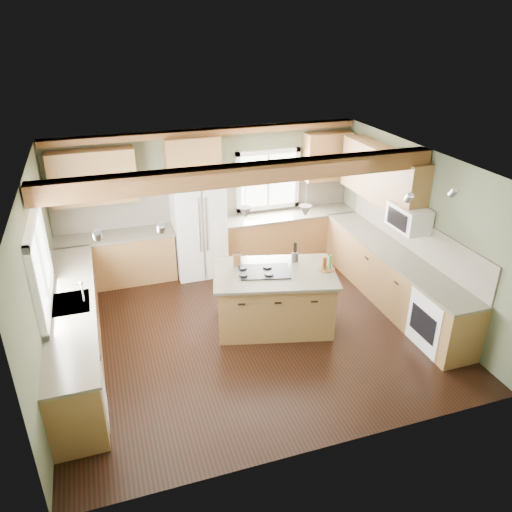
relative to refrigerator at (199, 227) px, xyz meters
name	(u,v)px	position (x,y,z in m)	size (l,w,h in m)	color
floor	(250,329)	(0.30, -2.12, -0.90)	(5.60, 5.60, 0.00)	black
ceiling	(249,165)	(0.30, -2.12, 1.70)	(5.60, 5.60, 0.00)	silver
wall_back	(209,198)	(0.30, 0.38, 0.40)	(5.60, 5.60, 0.00)	#52573E
wall_left	(40,283)	(-2.50, -2.12, 0.40)	(5.00, 5.00, 0.00)	#52573E
wall_right	(417,230)	(3.10, -2.12, 0.40)	(5.00, 5.00, 0.00)	#52573E
ceiling_beam	(248,174)	(0.30, -2.10, 1.57)	(5.55, 0.26, 0.26)	brown
soffit_trim	(207,132)	(0.30, 0.28, 1.64)	(5.55, 0.20, 0.10)	brown
backsplash_back	(209,203)	(0.30, 0.36, 0.31)	(5.58, 0.03, 0.58)	brown
backsplash_right	(413,234)	(3.08, -2.07, 0.31)	(0.03, 3.70, 0.58)	brown
base_cab_back_left	(117,260)	(-1.49, 0.08, -0.46)	(2.02, 0.60, 0.88)	brown
counter_back_left	(114,236)	(-1.49, 0.08, 0.00)	(2.06, 0.64, 0.04)	#453F32
base_cab_back_right	(288,236)	(1.79, 0.08, -0.46)	(2.62, 0.60, 0.88)	brown
counter_back_right	(289,215)	(1.79, 0.08, 0.00)	(2.66, 0.64, 0.04)	#453F32
base_cab_left	(76,333)	(-2.20, -2.07, -0.46)	(0.60, 3.70, 0.88)	brown
counter_left	(70,304)	(-2.20, -2.07, 0.00)	(0.64, 3.74, 0.04)	#453F32
base_cab_right	(392,278)	(2.80, -2.07, -0.46)	(0.60, 3.70, 0.88)	brown
counter_right	(396,253)	(2.80, -2.07, 0.00)	(0.64, 3.74, 0.04)	#453F32
upper_cab_back_left	(93,177)	(-1.69, 0.21, 1.05)	(1.40, 0.35, 0.90)	brown
upper_cab_over_fridge	(192,157)	(0.00, 0.21, 1.25)	(0.96, 0.35, 0.70)	brown
upper_cab_right	(382,175)	(2.92, -1.22, 1.05)	(0.35, 2.20, 0.90)	brown
upper_cab_back_corner	(327,156)	(2.60, 0.21, 1.05)	(0.90, 0.35, 0.90)	brown
window_left	(39,264)	(-2.48, -2.07, 0.65)	(0.04, 1.60, 1.05)	white
window_back	(268,180)	(1.45, 0.36, 0.65)	(1.10, 0.04, 1.00)	white
sink	(70,304)	(-2.20, -2.07, 0.01)	(0.50, 0.65, 0.03)	#262628
faucet	(83,292)	(-2.02, -2.07, 0.15)	(0.02, 0.02, 0.28)	#B2B2B7
dishwasher	(77,395)	(-2.19, -3.37, -0.47)	(0.60, 0.60, 0.84)	white
oven	(441,320)	(2.79, -3.37, -0.47)	(0.60, 0.72, 0.84)	white
microwave	(409,218)	(2.88, -2.17, 0.65)	(0.40, 0.70, 0.38)	white
pendant_left	(245,213)	(0.29, -1.99, 0.98)	(0.18, 0.18, 0.16)	#B2B2B7
pendant_right	(305,211)	(1.11, -2.20, 0.98)	(0.18, 0.18, 0.16)	#B2B2B7
refrigerator	(199,227)	(0.00, 0.00, 0.00)	(0.90, 0.74, 1.80)	white
island	(274,299)	(0.70, -2.10, -0.46)	(1.71, 1.04, 0.88)	olive
island_top	(274,273)	(0.70, -2.10, 0.00)	(1.82, 1.16, 0.04)	#453F32
cooktop	(265,272)	(0.56, -2.06, 0.03)	(0.74, 0.49, 0.02)	black
knife_block	(237,260)	(0.23, -1.72, 0.11)	(0.11, 0.08, 0.18)	brown
utensil_crock	(295,257)	(1.13, -1.85, 0.09)	(0.11, 0.11, 0.14)	#3B352F
bottle_tray	(327,263)	(1.47, -2.26, 0.13)	(0.25, 0.25, 0.23)	brown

